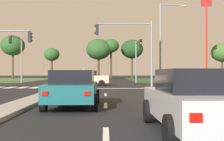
# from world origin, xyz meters

# --- Properties ---
(ground_plane) EXTENTS (200.00, 200.00, 0.00)m
(ground_plane) POSITION_xyz_m (0.00, 30.00, 0.00)
(ground_plane) COLOR black
(grass_verge_far_right) EXTENTS (35.00, 35.00, 0.01)m
(grass_verge_far_right) POSITION_xyz_m (25.50, 54.50, 0.00)
(grass_verge_far_right) COLOR #2D4C28
(grass_verge_far_right) RESTS_ON ground
(median_island_near) EXTENTS (1.20, 22.00, 0.14)m
(median_island_near) POSITION_xyz_m (0.00, 11.00, 0.07)
(median_island_near) COLOR gray
(median_island_near) RESTS_ON ground
(median_island_far) EXTENTS (1.20, 36.00, 0.14)m
(median_island_far) POSITION_xyz_m (0.00, 55.00, 0.07)
(median_island_far) COLOR #ADA89E
(median_island_far) RESTS_ON ground
(lane_dash_near) EXTENTS (0.14, 2.00, 0.01)m
(lane_dash_near) POSITION_xyz_m (3.50, 3.94, 0.01)
(lane_dash_near) COLOR silver
(lane_dash_near) RESTS_ON ground
(lane_dash_second) EXTENTS (0.14, 2.00, 0.01)m
(lane_dash_second) POSITION_xyz_m (3.50, 9.94, 0.01)
(lane_dash_second) COLOR silver
(lane_dash_second) RESTS_ON ground
(lane_dash_third) EXTENTS (0.14, 2.00, 0.01)m
(lane_dash_third) POSITION_xyz_m (3.50, 15.94, 0.01)
(lane_dash_third) COLOR silver
(lane_dash_third) RESTS_ON ground
(edge_line_right) EXTENTS (0.14, 24.00, 0.01)m
(edge_line_right) POSITION_xyz_m (6.85, 12.00, 0.01)
(edge_line_right) COLOR silver
(edge_line_right) RESTS_ON ground
(stop_bar_near) EXTENTS (6.40, 0.50, 0.01)m
(stop_bar_near) POSITION_xyz_m (3.80, 23.00, 0.01)
(stop_bar_near) COLOR silver
(stop_bar_near) RESTS_ON ground
(crosswalk_bar_second) EXTENTS (0.70, 2.80, 0.01)m
(crosswalk_bar_second) POSITION_xyz_m (-5.25, 24.80, 0.01)
(crosswalk_bar_second) COLOR silver
(crosswalk_bar_second) RESTS_ON ground
(crosswalk_bar_third) EXTENTS (0.70, 2.80, 0.01)m
(crosswalk_bar_third) POSITION_xyz_m (-4.10, 24.80, 0.01)
(crosswalk_bar_third) COLOR silver
(crosswalk_bar_third) RESTS_ON ground
(crosswalk_bar_fourth) EXTENTS (0.70, 2.80, 0.01)m
(crosswalk_bar_fourth) POSITION_xyz_m (-2.95, 24.80, 0.01)
(crosswalk_bar_fourth) COLOR silver
(crosswalk_bar_fourth) RESTS_ON ground
(crosswalk_bar_fifth) EXTENTS (0.70, 2.80, 0.01)m
(crosswalk_bar_fifth) POSITION_xyz_m (-1.80, 24.80, 0.01)
(crosswalk_bar_fifth) COLOR silver
(crosswalk_bar_fifth) RESTS_ON ground
(crosswalk_bar_sixth) EXTENTS (0.70, 2.80, 0.01)m
(crosswalk_bar_sixth) POSITION_xyz_m (-0.65, 24.80, 0.01)
(crosswalk_bar_sixth) COLOR silver
(crosswalk_bar_sixth) RESTS_ON ground
(crosswalk_bar_seventh) EXTENTS (0.70, 2.80, 0.01)m
(crosswalk_bar_seventh) POSITION_xyz_m (0.50, 24.80, 0.01)
(crosswalk_bar_seventh) COLOR silver
(crosswalk_bar_seventh) RESTS_ON ground
(car_teal_near) EXTENTS (2.05, 4.38, 1.49)m
(car_teal_near) POSITION_xyz_m (2.19, 9.36, 0.76)
(car_teal_near) COLOR #19565B
(car_teal_near) RESTS_ON ground
(car_beige_fourth) EXTENTS (4.16, 2.00, 1.60)m
(car_beige_fourth) POSITION_xyz_m (1.77, 28.24, 0.81)
(car_beige_fourth) COLOR #BCAD8E
(car_beige_fourth) RESTS_ON ground
(car_silver_fifth) EXTENTS (1.95, 4.45, 1.48)m
(car_silver_fifth) POSITION_xyz_m (5.54, 4.20, 0.76)
(car_silver_fifth) COLOR #B7B7BC
(car_silver_fifth) RESTS_ON ground
(car_black_sixth) EXTENTS (2.01, 4.60, 1.59)m
(car_black_sixth) POSITION_xyz_m (-2.17, 56.39, 0.81)
(car_black_sixth) COLOR black
(car_black_sixth) RESTS_ON ground
(traffic_signal_near_right) EXTENTS (5.17, 0.32, 5.95)m
(traffic_signal_near_right) POSITION_xyz_m (5.77, 23.40, 4.12)
(traffic_signal_near_right) COLOR gray
(traffic_signal_near_right) RESTS_ON ground
(traffic_signal_far_right) EXTENTS (0.32, 5.59, 5.54)m
(traffic_signal_far_right) POSITION_xyz_m (7.60, 34.53, 3.88)
(traffic_signal_far_right) COLOR gray
(traffic_signal_far_right) RESTS_ON ground
(traffic_signal_far_left) EXTENTS (0.32, 4.98, 6.01)m
(traffic_signal_far_left) POSITION_xyz_m (-7.60, 34.86, 4.14)
(traffic_signal_far_left) COLOR gray
(traffic_signal_far_left) RESTS_ON ground
(street_lamp_second) EXTENTS (2.76, 0.44, 8.20)m
(street_lamp_second) POSITION_xyz_m (9.20, 26.35, 4.67)
(street_lamp_second) COLOR gray
(street_lamp_second) RESTS_ON ground
(pedestrian_at_median) EXTENTS (0.34, 0.34, 1.79)m
(pedestrian_at_median) POSITION_xyz_m (0.16, 42.68, 1.23)
(pedestrian_at_median) COLOR #4C4C4C
(pedestrian_at_median) RESTS_ON median_island_far
(fastfood_pole_sign) EXTENTS (1.80, 0.40, 14.33)m
(fastfood_pole_sign) POSITION_xyz_m (20.78, 47.16, 10.21)
(fastfood_pole_sign) COLOR red
(fastfood_pole_sign) RESTS_ON ground
(treeline_second) EXTENTS (5.41, 5.41, 9.88)m
(treeline_second) POSITION_xyz_m (-17.70, 65.27, 7.55)
(treeline_second) COLOR #423323
(treeline_second) RESTS_ON ground
(treeline_third) EXTENTS (3.30, 3.30, 6.69)m
(treeline_third) POSITION_xyz_m (-8.03, 60.99, 5.21)
(treeline_third) COLOR #423323
(treeline_third) RESTS_ON ground
(treeline_fourth) EXTENTS (5.33, 5.33, 8.68)m
(treeline_fourth) POSITION_xyz_m (2.04, 61.02, 6.38)
(treeline_fourth) COLOR #423323
(treeline_fourth) RESTS_ON ground
(treeline_fifth) EXTENTS (3.54, 3.54, 8.72)m
(treeline_fifth) POSITION_xyz_m (4.76, 61.56, 7.10)
(treeline_fifth) COLOR #423323
(treeline_fifth) RESTS_ON ground
(treeline_sixth) EXTENTS (5.17, 5.17, 9.04)m
(treeline_sixth) POSITION_xyz_m (9.72, 65.66, 6.81)
(treeline_sixth) COLOR #423323
(treeline_sixth) RESTS_ON ground
(treeline_seventh) EXTENTS (4.79, 4.79, 7.80)m
(treeline_seventh) POSITION_xyz_m (29.04, 61.04, 5.73)
(treeline_seventh) COLOR #423323
(treeline_seventh) RESTS_ON ground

